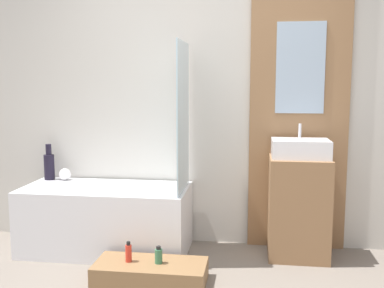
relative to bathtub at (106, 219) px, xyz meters
name	(u,v)px	position (x,y,z in m)	size (l,w,h in m)	color
wall_tiled_back	(203,99)	(0.80, 0.37, 1.02)	(4.20, 0.06, 2.60)	beige
wall_wood_accent	(299,98)	(1.63, 0.32, 1.03)	(0.84, 0.04, 2.60)	#8E6642
bathtub	(106,219)	(0.00, 0.00, 0.00)	(1.41, 0.65, 0.56)	white
glass_shower_screen	(183,117)	(0.68, -0.02, 0.89)	(0.01, 0.57, 1.21)	silver
wooden_step_bench	(151,272)	(0.52, -0.56, -0.21)	(0.81, 0.37, 0.15)	olive
vanity_cabinet	(298,208)	(1.63, 0.09, 0.14)	(0.49, 0.42, 0.84)	#8E6642
sink	(300,149)	(1.63, 0.09, 0.63)	(0.46, 0.32, 0.27)	white
vase_tall_dark	(49,165)	(-0.61, 0.23, 0.41)	(0.09, 0.09, 0.33)	black
vase_round_light	(65,174)	(-0.46, 0.22, 0.33)	(0.11, 0.11, 0.11)	white
bottle_soap_primary	(129,253)	(0.36, -0.56, -0.07)	(0.05, 0.05, 0.15)	red
bottle_soap_secondary	(159,256)	(0.58, -0.56, -0.08)	(0.05, 0.05, 0.13)	#38704C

